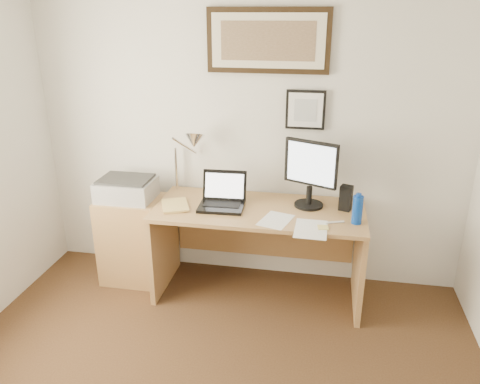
% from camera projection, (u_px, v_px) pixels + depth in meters
% --- Properties ---
extents(wall_back, '(3.50, 0.02, 2.50)m').
position_uv_depth(wall_back, '(248.00, 132.00, 3.74)').
color(wall_back, silver).
rests_on(wall_back, ground).
extents(side_cabinet, '(0.50, 0.40, 0.73)m').
position_uv_depth(side_cabinet, '(133.00, 239.00, 3.93)').
color(side_cabinet, '#9D7242').
rests_on(side_cabinet, floor).
extents(water_bottle, '(0.07, 0.07, 0.21)m').
position_uv_depth(water_bottle, '(357.00, 210.00, 3.28)').
color(water_bottle, '#0C389C').
rests_on(water_bottle, desk).
extents(bottle_cap, '(0.04, 0.04, 0.02)m').
position_uv_depth(bottle_cap, '(359.00, 195.00, 3.24)').
color(bottle_cap, '#0C389C').
rests_on(bottle_cap, water_bottle).
extents(speaker, '(0.11, 0.10, 0.19)m').
position_uv_depth(speaker, '(346.00, 198.00, 3.50)').
color(speaker, black).
rests_on(speaker, desk).
extents(paper_sheet_a, '(0.27, 0.32, 0.00)m').
position_uv_depth(paper_sheet_a, '(276.00, 220.00, 3.36)').
color(paper_sheet_a, white).
rests_on(paper_sheet_a, desk).
extents(paper_sheet_b, '(0.23, 0.32, 0.00)m').
position_uv_depth(paper_sheet_b, '(311.00, 229.00, 3.22)').
color(paper_sheet_b, white).
rests_on(paper_sheet_b, desk).
extents(sticky_pad, '(0.08, 0.08, 0.01)m').
position_uv_depth(sticky_pad, '(323.00, 227.00, 3.24)').
color(sticky_pad, '#E0CD6A').
rests_on(sticky_pad, desk).
extents(marker_pen, '(0.14, 0.06, 0.02)m').
position_uv_depth(marker_pen, '(335.00, 222.00, 3.31)').
color(marker_pen, white).
rests_on(marker_pen, desk).
extents(book, '(0.28, 0.32, 0.02)m').
position_uv_depth(book, '(162.00, 207.00, 3.57)').
color(book, '#D7B565').
rests_on(book, desk).
extents(desk, '(1.60, 0.70, 0.75)m').
position_uv_depth(desk, '(260.00, 231.00, 3.72)').
color(desk, '#9D7242').
rests_on(desk, floor).
extents(laptop, '(0.35, 0.31, 0.26)m').
position_uv_depth(laptop, '(222.00, 199.00, 3.58)').
color(laptop, black).
rests_on(laptop, desk).
extents(lcd_monitor, '(0.40, 0.22, 0.52)m').
position_uv_depth(lcd_monitor, '(310.00, 171.00, 3.49)').
color(lcd_monitor, black).
rests_on(lcd_monitor, desk).
extents(printer, '(0.44, 0.34, 0.18)m').
position_uv_depth(printer, '(126.00, 189.00, 3.77)').
color(printer, '#A1A1A3').
rests_on(printer, side_cabinet).
extents(desk_lamp, '(0.29, 0.27, 0.53)m').
position_uv_depth(desk_lamp, '(193.00, 143.00, 3.66)').
color(desk_lamp, silver).
rests_on(desk_lamp, desk).
extents(picture_large, '(0.92, 0.04, 0.47)m').
position_uv_depth(picture_large, '(268.00, 41.00, 3.44)').
color(picture_large, black).
rests_on(picture_large, wall_back).
extents(picture_small, '(0.30, 0.03, 0.30)m').
position_uv_depth(picture_small, '(305.00, 110.00, 3.57)').
color(picture_small, black).
rests_on(picture_small, wall_back).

